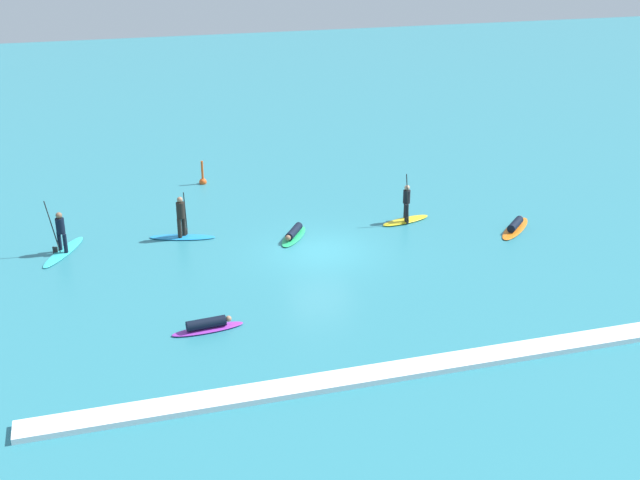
# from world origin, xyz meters

# --- Properties ---
(ground_plane) EXTENTS (120.00, 120.00, 0.00)m
(ground_plane) POSITION_xyz_m (0.00, 0.00, 0.00)
(ground_plane) COLOR teal
(ground_plane) RESTS_ON ground
(surfer_on_yellow_board) EXTENTS (2.53, 1.27, 2.29)m
(surfer_on_yellow_board) POSITION_xyz_m (4.64, 2.14, 0.43)
(surfer_on_yellow_board) COLOR yellow
(surfer_on_yellow_board) RESTS_ON ground_plane
(surfer_on_blue_board) EXTENTS (2.88, 1.44, 2.04)m
(surfer_on_blue_board) POSITION_xyz_m (-5.23, 3.04, 0.55)
(surfer_on_blue_board) COLOR #1E8CD1
(surfer_on_blue_board) RESTS_ON ground_plane
(surfer_on_teal_board) EXTENTS (2.04, 3.23, 2.29)m
(surfer_on_teal_board) POSITION_xyz_m (-10.12, 2.82, 0.49)
(surfer_on_teal_board) COLOR #33C6CC
(surfer_on_teal_board) RESTS_ON ground_plane
(surfer_on_green_board) EXTENTS (1.91, 2.43, 0.43)m
(surfer_on_green_board) POSITION_xyz_m (-0.67, 1.73, 0.16)
(surfer_on_green_board) COLOR #23B266
(surfer_on_green_board) RESTS_ON ground_plane
(surfer_on_orange_board) EXTENTS (2.64, 2.63, 0.44)m
(surfer_on_orange_board) POSITION_xyz_m (8.90, -0.10, 0.15)
(surfer_on_orange_board) COLOR orange
(surfer_on_orange_board) RESTS_ON ground_plane
(surfer_on_purple_board) EXTENTS (2.49, 0.78, 0.45)m
(surfer_on_purple_board) POSITION_xyz_m (-5.50, -5.35, 0.18)
(surfer_on_purple_board) COLOR purple
(surfer_on_purple_board) RESTS_ON ground_plane
(marker_buoy) EXTENTS (0.38, 0.38, 1.29)m
(marker_buoy) POSITION_xyz_m (-3.27, 10.01, 0.21)
(marker_buoy) COLOR #E55119
(marker_buoy) RESTS_ON ground_plane
(wave_crest) EXTENTS (22.96, 0.90, 0.18)m
(wave_crest) POSITION_xyz_m (0.00, -9.67, 0.09)
(wave_crest) COLOR white
(wave_crest) RESTS_ON ground_plane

